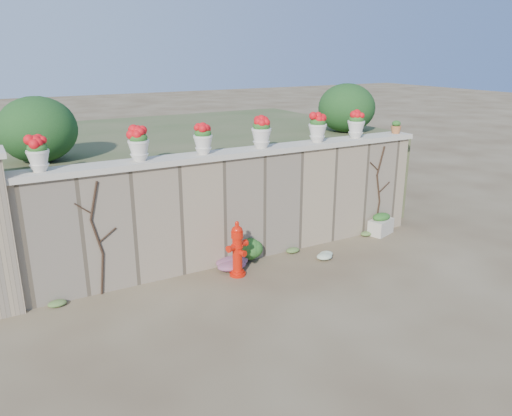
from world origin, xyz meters
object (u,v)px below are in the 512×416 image
fire_hydrant (237,249)px  terracotta_pot (396,128)px  planter_box (381,224)px  urn_pot_0 (38,154)px

fire_hydrant → terracotta_pot: terracotta_pot is taller
planter_box → terracotta_pot: size_ratio=2.41×
planter_box → urn_pot_0: 6.95m
fire_hydrant → terracotta_pot: 4.61m
urn_pot_0 → planter_box: bearing=-3.0°
fire_hydrant → urn_pot_0: 3.54m
urn_pot_0 → terracotta_pot: bearing=0.0°
terracotta_pot → urn_pot_0: bearing=-180.0°
terracotta_pot → planter_box: bearing=-147.8°
fire_hydrant → urn_pot_0: bearing=148.8°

